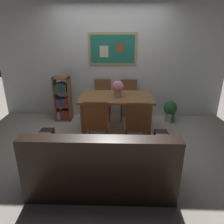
{
  "coord_description": "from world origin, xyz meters",
  "views": [
    {
      "loc": [
        0.17,
        -3.38,
        1.9
      ],
      "look_at": [
        0.07,
        -0.1,
        0.65
      ],
      "focal_mm": 33.08,
      "sensor_mm": 36.0,
      "label": 1
    }
  ],
  "objects_px": {
    "leather_couch": "(101,165)",
    "bookshelf": "(63,101)",
    "dining_chair_near_left": "(97,121)",
    "dining_chair_near_right": "(137,122)",
    "potted_ivy": "(170,110)",
    "dining_chair_far_right": "(129,96)",
    "dining_chair_far_left": "(103,96)",
    "dining_table": "(116,101)",
    "flower_vase": "(118,88)"
  },
  "relations": [
    {
      "from": "leather_couch",
      "to": "bookshelf",
      "type": "height_order",
      "value": "bookshelf"
    },
    {
      "from": "dining_chair_near_left",
      "to": "bookshelf",
      "type": "height_order",
      "value": "bookshelf"
    },
    {
      "from": "dining_chair_near_right",
      "to": "potted_ivy",
      "type": "height_order",
      "value": "dining_chair_near_right"
    },
    {
      "from": "dining_chair_near_left",
      "to": "bookshelf",
      "type": "xyz_separation_m",
      "value": [
        -0.9,
        1.34,
        -0.08
      ]
    },
    {
      "from": "dining_chair_near_left",
      "to": "dining_chair_far_right",
      "type": "bearing_deg",
      "value": 67.69
    },
    {
      "from": "dining_chair_near_right",
      "to": "dining_chair_far_right",
      "type": "distance_m",
      "value": 1.48
    },
    {
      "from": "leather_couch",
      "to": "potted_ivy",
      "type": "xyz_separation_m",
      "value": [
        1.4,
        2.21,
        -0.05
      ]
    },
    {
      "from": "dining_chair_far_left",
      "to": "potted_ivy",
      "type": "distance_m",
      "value": 1.58
    },
    {
      "from": "dining_chair_near_right",
      "to": "potted_ivy",
      "type": "relative_size",
      "value": 1.8
    },
    {
      "from": "dining_chair_far_left",
      "to": "bookshelf",
      "type": "relative_size",
      "value": 0.91
    },
    {
      "from": "dining_chair_near_right",
      "to": "potted_ivy",
      "type": "distance_m",
      "value": 1.62
    },
    {
      "from": "dining_chair_near_right",
      "to": "dining_chair_far_right",
      "type": "xyz_separation_m",
      "value": [
        -0.07,
        1.48,
        0.0
      ]
    },
    {
      "from": "dining_table",
      "to": "dining_chair_near_left",
      "type": "bearing_deg",
      "value": -113.73
    },
    {
      "from": "dining_chair_far_right",
      "to": "flower_vase",
      "type": "distance_m",
      "value": 0.91
    },
    {
      "from": "dining_chair_far_left",
      "to": "leather_couch",
      "type": "distance_m",
      "value": 2.38
    },
    {
      "from": "dining_table",
      "to": "leather_couch",
      "type": "relative_size",
      "value": 0.78
    },
    {
      "from": "dining_chair_near_right",
      "to": "bookshelf",
      "type": "height_order",
      "value": "bookshelf"
    },
    {
      "from": "dining_table",
      "to": "potted_ivy",
      "type": "bearing_deg",
      "value": 25.4
    },
    {
      "from": "dining_chair_far_right",
      "to": "dining_chair_near_right",
      "type": "bearing_deg",
      "value": -87.47
    },
    {
      "from": "leather_couch",
      "to": "dining_chair_far_right",
      "type": "bearing_deg",
      "value": 79.2
    },
    {
      "from": "dining_chair_far_left",
      "to": "flower_vase",
      "type": "height_order",
      "value": "flower_vase"
    },
    {
      "from": "dining_table",
      "to": "dining_chair_far_left",
      "type": "relative_size",
      "value": 1.55
    },
    {
      "from": "flower_vase",
      "to": "leather_couch",
      "type": "bearing_deg",
      "value": -97.22
    },
    {
      "from": "potted_ivy",
      "to": "dining_chair_near_right",
      "type": "bearing_deg",
      "value": -123.51
    },
    {
      "from": "potted_ivy",
      "to": "bookshelf",
      "type": "bearing_deg",
      "value": 179.28
    },
    {
      "from": "dining_table",
      "to": "leather_couch",
      "type": "height_order",
      "value": "leather_couch"
    },
    {
      "from": "leather_couch",
      "to": "dining_chair_near_right",
      "type": "bearing_deg",
      "value": 59.6
    },
    {
      "from": "dining_chair_near_right",
      "to": "leather_couch",
      "type": "xyz_separation_m",
      "value": [
        -0.52,
        -0.88,
        -0.23
      ]
    },
    {
      "from": "dining_table",
      "to": "flower_vase",
      "type": "relative_size",
      "value": 4.52
    },
    {
      "from": "dining_chair_far_left",
      "to": "dining_chair_near_left",
      "type": "xyz_separation_m",
      "value": [
        0.01,
        -1.46,
        0.0
      ]
    },
    {
      "from": "dining_chair_far_left",
      "to": "leather_couch",
      "type": "height_order",
      "value": "dining_chair_far_left"
    },
    {
      "from": "dining_table",
      "to": "dining_chair_near_left",
      "type": "xyz_separation_m",
      "value": [
        -0.32,
        -0.72,
        -0.12
      ]
    },
    {
      "from": "dining_chair_far_right",
      "to": "dining_table",
      "type": "bearing_deg",
      "value": -110.88
    },
    {
      "from": "dining_chair_near_left",
      "to": "leather_couch",
      "type": "relative_size",
      "value": 0.51
    },
    {
      "from": "dining_chair_near_right",
      "to": "dining_chair_far_right",
      "type": "bearing_deg",
      "value": 92.53
    },
    {
      "from": "dining_table",
      "to": "bookshelf",
      "type": "bearing_deg",
      "value": 153.34
    },
    {
      "from": "dining_chair_near_left",
      "to": "leather_couch",
      "type": "bearing_deg",
      "value": -80.82
    },
    {
      "from": "dining_chair_near_right",
      "to": "bookshelf",
      "type": "relative_size",
      "value": 0.91
    },
    {
      "from": "dining_chair_near_right",
      "to": "leather_couch",
      "type": "distance_m",
      "value": 1.04
    },
    {
      "from": "dining_chair_far_right",
      "to": "bookshelf",
      "type": "bearing_deg",
      "value": -175.53
    },
    {
      "from": "flower_vase",
      "to": "dining_table",
      "type": "bearing_deg",
      "value": 121.33
    },
    {
      "from": "dining_table",
      "to": "dining_chair_far_right",
      "type": "bearing_deg",
      "value": 69.12
    },
    {
      "from": "dining_chair_far_left",
      "to": "dining_chair_near_left",
      "type": "distance_m",
      "value": 1.46
    },
    {
      "from": "dining_table",
      "to": "flower_vase",
      "type": "distance_m",
      "value": 0.29
    },
    {
      "from": "dining_chair_far_right",
      "to": "dining_chair_far_left",
      "type": "bearing_deg",
      "value": 179.15
    },
    {
      "from": "dining_table",
      "to": "potted_ivy",
      "type": "distance_m",
      "value": 1.41
    },
    {
      "from": "dining_chair_near_right",
      "to": "flower_vase",
      "type": "bearing_deg",
      "value": 114.17
    },
    {
      "from": "dining_chair_near_right",
      "to": "dining_chair_far_right",
      "type": "relative_size",
      "value": 1.0
    },
    {
      "from": "bookshelf",
      "to": "dining_chair_near_left",
      "type": "bearing_deg",
      "value": -55.93
    },
    {
      "from": "bookshelf",
      "to": "dining_chair_far_right",
      "type": "bearing_deg",
      "value": 4.47
    }
  ]
}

